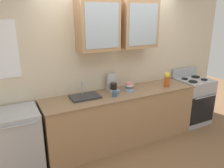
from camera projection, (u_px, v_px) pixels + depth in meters
ground_plane at (121, 141)px, 4.07m from camera, size 10.00×10.00×0.00m
back_wall_unit at (113, 58)px, 3.90m from camera, size 4.79×0.45×2.62m
counter at (122, 118)px, 3.93m from camera, size 2.69×0.64×0.93m
stove_range at (192, 101)px, 4.65m from camera, size 0.68×0.63×1.11m
sink_faucet at (85, 96)px, 3.55m from camera, size 0.46×0.30×0.24m
bowl_stack at (129, 87)px, 3.85m from camera, size 0.16×0.16×0.15m
vase at (167, 79)px, 4.04m from camera, size 0.11×0.11×0.27m
cup_near_sink at (115, 94)px, 3.60m from camera, size 0.12×0.08×0.09m
dishwasher at (19, 142)px, 3.20m from camera, size 0.59×0.62×0.93m
coffee_maker at (112, 84)px, 3.87m from camera, size 0.17×0.20×0.29m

